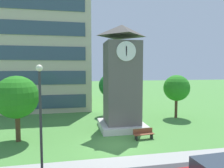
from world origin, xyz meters
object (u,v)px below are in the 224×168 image
(clock_tower, at_px, (122,83))
(tree_by_building, at_px, (17,97))
(tree_streetside, at_px, (177,88))
(tree_near_tower, at_px, (110,86))
(park_bench, at_px, (144,134))
(street_lamp, at_px, (40,110))

(clock_tower, bearing_deg, tree_by_building, -168.16)
(clock_tower, relative_size, tree_streetside, 1.96)
(tree_by_building, height_order, tree_near_tower, tree_by_building)
(tree_by_building, xyz_separation_m, tree_near_tower, (9.17, 7.76, 0.13))
(tree_by_building, bearing_deg, tree_near_tower, 40.25)
(park_bench, distance_m, street_lamp, 9.63)
(park_bench, bearing_deg, street_lamp, -147.38)
(tree_streetside, bearing_deg, tree_by_building, -163.72)
(clock_tower, xyz_separation_m, street_lamp, (-6.49, -8.26, -0.75))
(street_lamp, relative_size, tree_near_tower, 1.17)
(tree_by_building, bearing_deg, tree_streetside, 16.28)
(clock_tower, height_order, street_lamp, clock_tower)
(park_bench, height_order, tree_by_building, tree_by_building)
(clock_tower, relative_size, street_lamp, 1.65)
(park_bench, height_order, tree_near_tower, tree_near_tower)
(street_lamp, xyz_separation_m, tree_streetside, (14.06, 11.24, -0.19))
(park_bench, bearing_deg, tree_streetside, 44.59)
(street_lamp, distance_m, tree_streetside, 18.00)
(street_lamp, bearing_deg, tree_by_building, 113.82)
(street_lamp, bearing_deg, park_bench, 32.62)
(clock_tower, relative_size, tree_by_building, 1.89)
(clock_tower, height_order, tree_by_building, clock_tower)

